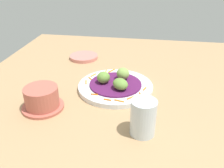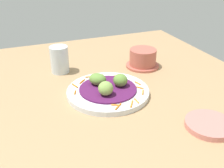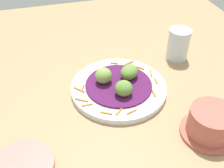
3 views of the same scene
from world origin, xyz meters
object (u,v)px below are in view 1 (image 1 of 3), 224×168
(guac_scoop_left, at_px, (123,74))
(guac_scoop_right, at_px, (120,84))
(terracotta_bowl, at_px, (42,99))
(water_glass, at_px, (143,117))
(guac_scoop_center, at_px, (103,77))
(main_plate, at_px, (115,87))
(side_plate_small, at_px, (84,57))

(guac_scoop_left, height_order, guac_scoop_right, guac_scoop_left)
(guac_scoop_left, height_order, terracotta_bowl, terracotta_bowl)
(terracotta_bowl, relative_size, water_glass, 1.29)
(guac_scoop_center, bearing_deg, main_plate, 0.36)
(guac_scoop_left, bearing_deg, water_glass, -72.16)
(guac_scoop_center, relative_size, terracotta_bowl, 0.36)
(main_plate, relative_size, guac_scoop_center, 5.65)
(guac_scoop_right, xyz_separation_m, water_glass, (0.08, -0.18, 0.01))
(guac_scoop_right, distance_m, terracotta_bowl, 0.24)
(terracotta_bowl, height_order, water_glass, water_glass)
(guac_scoop_center, bearing_deg, side_plate_small, 118.68)
(guac_scoop_left, relative_size, guac_scoop_right, 0.80)
(guac_scoop_center, xyz_separation_m, side_plate_small, (-0.13, 0.25, -0.03))
(guac_scoop_center, xyz_separation_m, water_glass, (0.14, -0.21, 0.01))
(guac_scoop_right, xyz_separation_m, terracotta_bowl, (-0.21, -0.11, -0.01))
(guac_scoop_center, height_order, side_plate_small, guac_scoop_center)
(guac_scoop_center, height_order, terracotta_bowl, terracotta_bowl)
(main_plate, bearing_deg, side_plate_small, 125.42)
(guac_scoop_center, distance_m, water_glass, 0.25)
(guac_scoop_right, bearing_deg, main_plate, 120.36)
(guac_scoop_center, relative_size, water_glass, 0.47)
(guac_scoop_left, bearing_deg, guac_scoop_center, -149.64)
(guac_scoop_left, bearing_deg, side_plate_small, 132.71)
(side_plate_small, distance_m, terracotta_bowl, 0.39)
(main_plate, xyz_separation_m, guac_scoop_left, (0.02, 0.03, 0.03))
(main_plate, bearing_deg, guac_scoop_right, -59.64)
(main_plate, distance_m, guac_scoop_right, 0.05)
(guac_scoop_right, bearing_deg, guac_scoop_left, 90.36)
(side_plate_small, xyz_separation_m, terracotta_bowl, (-0.02, -0.39, 0.02))
(main_plate, bearing_deg, guac_scoop_center, -179.64)
(guac_scoop_right, height_order, water_glass, water_glass)
(guac_scoop_center, distance_m, terracotta_bowl, 0.21)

